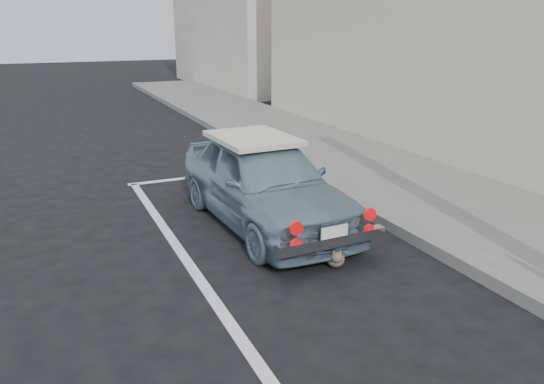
{
  "coord_description": "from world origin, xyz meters",
  "views": [
    {
      "loc": [
        -2.3,
        -2.46,
        2.63
      ],
      "look_at": [
        0.13,
        2.97,
        0.75
      ],
      "focal_mm": 35.0,
      "sensor_mm": 36.0,
      "label": 1
    }
  ],
  "objects": [
    {
      "name": "pline_side",
      "position": [
        -0.9,
        3.0,
        0.0
      ],
      "size": [
        0.12,
        7.0,
        0.01
      ],
      "primitive_type": "cube",
      "color": "silver",
      "rests_on": "ground"
    },
    {
      "name": "pline_front",
      "position": [
        0.5,
        6.5,
        0.0
      ],
      "size": [
        3.0,
        0.12,
        0.01
      ],
      "primitive_type": "cube",
      "color": "silver",
      "rests_on": "ground"
    },
    {
      "name": "cat",
      "position": [
        0.61,
        2.27,
        0.12
      ],
      "size": [
        0.34,
        0.46,
        0.27
      ],
      "rotation": [
        0.0,
        0.0,
        -0.42
      ],
      "color": "#746458",
      "rests_on": "ground"
    },
    {
      "name": "sidewalk",
      "position": [
        3.2,
        2.0,
        0.07
      ],
      "size": [
        2.8,
        40.0,
        0.15
      ],
      "primitive_type": "cube",
      "color": "slate",
      "rests_on": "ground"
    },
    {
      "name": "retro_coupe",
      "position": [
        0.42,
        3.86,
        0.61
      ],
      "size": [
        1.56,
        3.59,
        1.2
      ],
      "rotation": [
        0.0,
        0.0,
        0.04
      ],
      "color": "#6B8A9D",
      "rests_on": "ground"
    }
  ]
}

